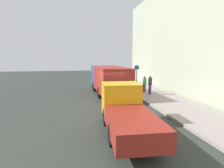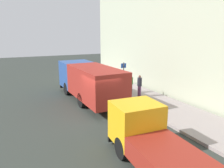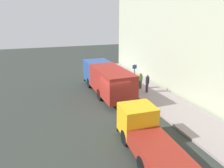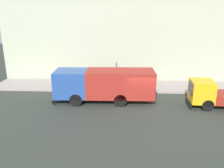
% 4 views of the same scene
% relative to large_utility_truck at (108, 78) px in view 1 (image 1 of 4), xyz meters
% --- Properties ---
extents(ground, '(80.00, 80.00, 0.00)m').
position_rel_large_utility_truck_xyz_m(ground, '(-0.71, -3.24, -1.61)').
color(ground, '#303631').
extents(sidewalk, '(3.54, 30.00, 0.17)m').
position_rel_large_utility_truck_xyz_m(sidewalk, '(4.06, -3.24, -1.52)').
color(sidewalk, gray).
rests_on(sidewalk, ground).
extents(building_facade, '(0.50, 30.00, 11.21)m').
position_rel_large_utility_truck_xyz_m(building_facade, '(6.33, -3.24, 4.00)').
color(building_facade, '#B4BB9E').
rests_on(building_facade, ground).
extents(large_utility_truck, '(2.71, 8.53, 2.76)m').
position_rel_large_utility_truck_xyz_m(large_utility_truck, '(0.00, 0.00, 0.00)').
color(large_utility_truck, '#264B96').
rests_on(large_utility_truck, ground).
extents(small_flatbed_truck, '(2.29, 5.63, 2.21)m').
position_rel_large_utility_truck_xyz_m(small_flatbed_truck, '(-0.80, -9.22, -0.56)').
color(small_flatbed_truck, '#F3AF16').
rests_on(small_flatbed_truck, ground).
extents(pedestrian_walking, '(0.43, 0.43, 1.61)m').
position_rel_large_utility_truck_xyz_m(pedestrian_walking, '(3.64, -0.25, -0.60)').
color(pedestrian_walking, '#454049').
rests_on(pedestrian_walking, sidewalk).
extents(pedestrian_standing, '(0.50, 0.50, 1.77)m').
position_rel_large_utility_truck_xyz_m(pedestrian_standing, '(3.70, -1.50, -0.50)').
color(pedestrian_standing, '#503155').
rests_on(pedestrian_standing, sidewalk).
extents(traffic_cone_orange, '(0.47, 0.47, 0.67)m').
position_rel_large_utility_truck_xyz_m(traffic_cone_orange, '(2.76, 4.46, -1.10)').
color(traffic_cone_orange, orange).
rests_on(traffic_cone_orange, sidewalk).
extents(street_sign_post, '(0.44, 0.08, 2.77)m').
position_rel_large_utility_truck_xyz_m(street_sign_post, '(2.56, -0.93, 0.19)').
color(street_sign_post, '#4C5156').
rests_on(street_sign_post, sidewalk).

